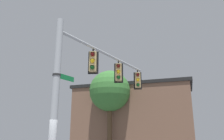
{
  "coord_description": "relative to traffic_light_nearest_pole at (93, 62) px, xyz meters",
  "views": [
    {
      "loc": [
        -2.85,
        9.13,
        1.9
      ],
      "look_at": [
        -2.1,
        -3.58,
        5.52
      ],
      "focal_mm": 36.98,
      "sensor_mm": 36.0,
      "label": 1
    }
  ],
  "objects": [
    {
      "name": "signal_pole",
      "position": [
        1.21,
        2.04,
        -2.11
      ],
      "size": [
        0.3,
        0.3,
        6.88
      ],
      "primitive_type": "cylinder",
      "color": "#ADB2B7",
      "rests_on": "ground"
    },
    {
      "name": "traffic_light_mid_inner",
      "position": [
        -1.25,
        -2.14,
        0.0
      ],
      "size": [
        0.54,
        0.49,
        1.31
      ],
      "color": "black"
    },
    {
      "name": "tree_by_storefront",
      "position": [
        -0.25,
        -8.99,
        0.12
      ],
      "size": [
        3.62,
        3.62,
        7.53
      ],
      "color": "#4C3823",
      "rests_on": "ground"
    },
    {
      "name": "traffic_light_mid_outer",
      "position": [
        -2.5,
        -4.27,
        0.0
      ],
      "size": [
        0.54,
        0.49,
        1.31
      ],
      "color": "black"
    },
    {
      "name": "mast_arm",
      "position": [
        -0.75,
        -1.3,
        0.77
      ],
      "size": [
        4.03,
        6.74,
        0.15
      ],
      "primitive_type": "cylinder",
      "rotation": [
        0.0,
        1.57,
        4.18
      ],
      "color": "#ADB2B7"
    },
    {
      "name": "storefront_building",
      "position": [
        -2.41,
        -11.7,
        -2.24
      ],
      "size": [
        12.3,
        8.6,
        6.59
      ],
      "color": "brown",
      "rests_on": "ground"
    },
    {
      "name": "traffic_light_nearest_pole",
      "position": [
        0.0,
        0.0,
        0.0
      ],
      "size": [
        0.54,
        0.49,
        1.31
      ],
      "color": "black"
    },
    {
      "name": "street_name_sign",
      "position": [
        1.09,
        1.84,
        -1.23
      ],
      "size": [
        0.71,
        1.07,
        0.22
      ],
      "color": "#147238"
    }
  ]
}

